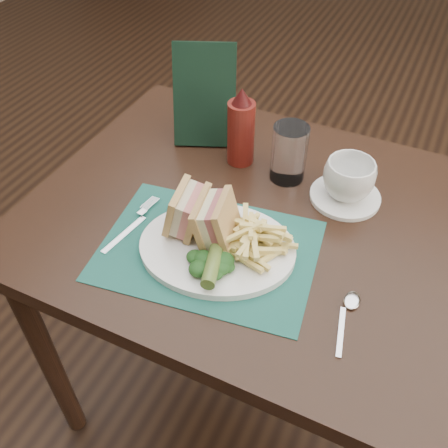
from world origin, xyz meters
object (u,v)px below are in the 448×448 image
at_px(sandwich_half_a, 176,208).
at_px(drinking_glass, 289,153).
at_px(table_main, 244,315).
at_px(sandwich_half_b, 205,218).
at_px(saucer, 345,196).
at_px(placemat, 208,250).
at_px(coffee_cup, 349,179).
at_px(ketchup_bottle, 241,126).
at_px(check_presenter, 205,96).
at_px(plate, 217,248).

distance_m(sandwich_half_a, drinking_glass, 0.29).
relative_size(table_main, sandwich_half_b, 9.31).
relative_size(sandwich_half_a, saucer, 0.63).
height_order(sandwich_half_b, saucer, sandwich_half_b).
relative_size(table_main, placemat, 2.20).
distance_m(table_main, sandwich_half_b, 0.46).
bearing_deg(saucer, drinking_glass, 173.46).
xyz_separation_m(coffee_cup, drinking_glass, (-0.14, 0.02, 0.01)).
relative_size(placemat, sandwich_half_a, 4.35).
height_order(table_main, ketchup_bottle, ketchup_bottle).
height_order(coffee_cup, check_presenter, check_presenter).
distance_m(coffee_cup, ketchup_bottle, 0.26).
bearing_deg(check_presenter, sandwich_half_b, -85.54).
bearing_deg(ketchup_bottle, sandwich_half_a, -93.03).
bearing_deg(sandwich_half_a, sandwich_half_b, -12.18).
height_order(placemat, sandwich_half_a, sandwich_half_a).
distance_m(coffee_cup, drinking_glass, 0.14).
bearing_deg(sandwich_half_b, coffee_cup, 39.33).
relative_size(sandwich_half_b, saucer, 0.64).
xyz_separation_m(sandwich_half_b, drinking_glass, (0.07, 0.26, -0.00)).
bearing_deg(sandwich_half_b, placemat, -62.11).
height_order(placemat, saucer, saucer).
bearing_deg(ketchup_bottle, placemat, -77.80).
distance_m(drinking_glass, check_presenter, 0.25).
bearing_deg(coffee_cup, check_presenter, 168.48).
distance_m(plate, saucer, 0.31).
bearing_deg(coffee_cup, saucer, 0.00).
distance_m(sandwich_half_a, coffee_cup, 0.36).
bearing_deg(ketchup_bottle, check_presenter, 157.03).
distance_m(placemat, ketchup_bottle, 0.31).
height_order(placemat, coffee_cup, coffee_cup).
height_order(sandwich_half_a, check_presenter, check_presenter).
relative_size(placemat, drinking_glass, 3.15).
bearing_deg(sandwich_half_b, plate, -32.41).
xyz_separation_m(saucer, check_presenter, (-0.37, 0.08, 0.11)).
bearing_deg(sandwich_half_b, check_presenter, 106.95).
height_order(placemat, drinking_glass, drinking_glass).
bearing_deg(table_main, check_presenter, 135.49).
distance_m(saucer, check_presenter, 0.40).
relative_size(saucer, coffee_cup, 1.40).
relative_size(placemat, sandwich_half_b, 4.23).
distance_m(plate, sandwich_half_b, 0.07).
bearing_deg(ketchup_bottle, drinking_glass, -5.46).
distance_m(sandwich_half_a, ketchup_bottle, 0.27).
height_order(sandwich_half_b, drinking_glass, drinking_glass).
bearing_deg(check_presenter, table_main, -67.08).
bearing_deg(table_main, drinking_glass, 76.20).
xyz_separation_m(drinking_glass, ketchup_bottle, (-0.12, 0.01, 0.03)).
bearing_deg(plate, sandwich_half_a, 156.58).
bearing_deg(sandwich_half_a, check_presenter, 97.31).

